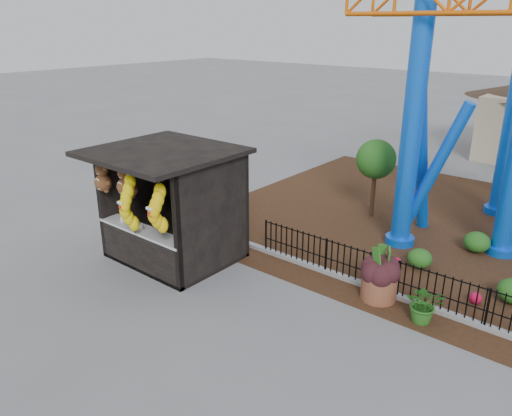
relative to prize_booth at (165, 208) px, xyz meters
The scene contains 8 objects.
ground 3.49m from the prize_booth, 16.77° to the right, with size 120.00×120.00×0.00m, color slate.
mulch_bed 10.08m from the prize_booth, 45.38° to the left, with size 18.00×12.00×0.02m, color #331E11.
curb 7.46m from the prize_booth, 16.66° to the left, with size 18.00×0.18×0.12m, color gray.
prize_booth is the anchor object (origin of this frame).
picket_fence 8.24m from the prize_booth, 14.85° to the left, with size 12.20×0.06×1.00m, color black, non-canonical shape.
terracotta_planter 5.88m from the prize_booth, 18.19° to the left, with size 0.84×0.84×0.64m, color brown.
planter_foliage 5.78m from the prize_booth, 18.19° to the left, with size 0.70×0.70×0.64m, color black.
potted_plant 6.92m from the prize_booth, 12.94° to the left, with size 0.81×0.70×0.90m, color #2A5619.
Camera 1 is at (6.84, -7.16, 6.22)m, focal length 35.00 mm.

